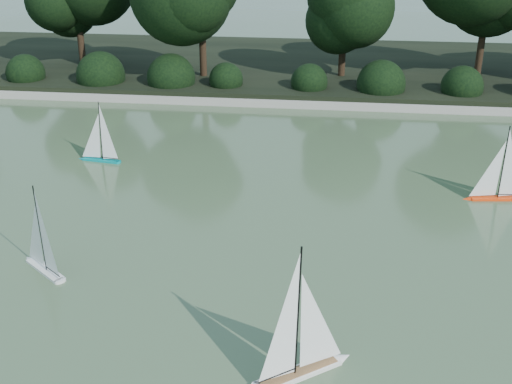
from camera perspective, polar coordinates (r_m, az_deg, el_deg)
ground at (r=8.79m, az=0.83°, el=-9.25°), size 80.00×80.00×0.00m
pond_coping at (r=17.00m, az=4.13°, el=7.81°), size 40.00×0.35×0.18m
far_bank at (r=20.85m, az=4.76°, el=11.02°), size 40.00×8.00×0.30m
shrub_hedge at (r=17.77m, az=4.33°, el=9.73°), size 29.10×1.10×1.10m
sailboat_white_a at (r=9.79m, az=-18.59°, el=-5.36°), size 0.92×0.76×1.45m
sailboat_white_b at (r=7.39m, az=4.52°, el=-14.02°), size 1.15×0.92×1.79m
sailboat_orange at (r=12.21m, az=20.26°, el=0.38°), size 1.09×0.30×1.48m
sailboat_teal at (r=13.64m, az=-13.95°, el=3.54°), size 0.98×0.30×1.34m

